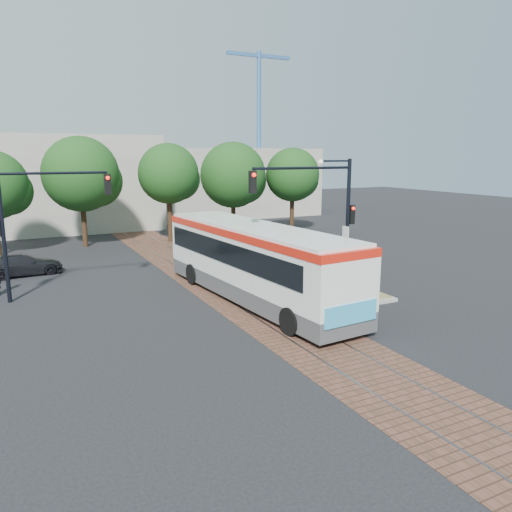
{
  "coord_description": "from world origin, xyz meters",
  "views": [
    {
      "loc": [
        -9.22,
        -19.8,
        6.39
      ],
      "look_at": [
        1.29,
        1.26,
        1.6
      ],
      "focal_mm": 35.0,
      "sensor_mm": 36.0,
      "label": 1
    }
  ],
  "objects_px": {
    "signal_pole_left": "(30,214)",
    "city_bus": "(254,259)",
    "parked_car": "(23,265)",
    "traffic_island": "(342,283)",
    "signal_pole_main": "(326,204)"
  },
  "relations": [
    {
      "from": "city_bus",
      "to": "parked_car",
      "type": "bearing_deg",
      "value": 128.36
    },
    {
      "from": "city_bus",
      "to": "traffic_island",
      "type": "bearing_deg",
      "value": -10.46
    },
    {
      "from": "signal_pole_left",
      "to": "parked_car",
      "type": "xyz_separation_m",
      "value": [
        -0.41,
        5.25,
        -3.28
      ]
    },
    {
      "from": "parked_car",
      "to": "city_bus",
      "type": "bearing_deg",
      "value": -142.42
    },
    {
      "from": "city_bus",
      "to": "parked_car",
      "type": "height_order",
      "value": "city_bus"
    },
    {
      "from": "traffic_island",
      "to": "signal_pole_left",
      "type": "relative_size",
      "value": 0.87
    },
    {
      "from": "city_bus",
      "to": "signal_pole_left",
      "type": "bearing_deg",
      "value": 148.05
    },
    {
      "from": "signal_pole_left",
      "to": "city_bus",
      "type": "bearing_deg",
      "value": -27.08
    },
    {
      "from": "signal_pole_left",
      "to": "traffic_island",
      "type": "bearing_deg",
      "value": -20.36
    },
    {
      "from": "city_bus",
      "to": "parked_car",
      "type": "distance_m",
      "value": 13.38
    },
    {
      "from": "signal_pole_left",
      "to": "parked_car",
      "type": "distance_m",
      "value": 6.2
    },
    {
      "from": "signal_pole_left",
      "to": "parked_car",
      "type": "relative_size",
      "value": 1.5
    },
    {
      "from": "signal_pole_main",
      "to": "signal_pole_left",
      "type": "distance_m",
      "value": 13.14
    },
    {
      "from": "signal_pole_left",
      "to": "parked_car",
      "type": "bearing_deg",
      "value": 94.43
    },
    {
      "from": "traffic_island",
      "to": "parked_car",
      "type": "xyz_separation_m",
      "value": [
        -13.59,
        10.14,
        0.25
      ]
    }
  ]
}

